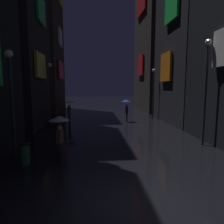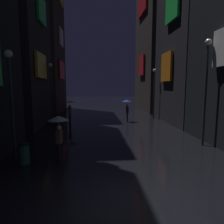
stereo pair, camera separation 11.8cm
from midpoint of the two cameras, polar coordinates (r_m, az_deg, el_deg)
ground_plane at (r=6.39m, az=7.97°, el=-24.73°), size 120.00×120.00×0.00m
building_left_far at (r=29.53m, az=-18.79°, el=23.93°), size 4.25×8.63×23.93m
building_right_far at (r=29.84m, az=12.77°, el=19.97°), size 4.25×8.99×19.89m
pedestrian_foreground_left_clear at (r=18.46m, az=-11.60°, el=1.92°), size 0.90×0.90×2.12m
pedestrian_far_right_blue at (r=19.00m, az=4.43°, el=2.21°), size 0.90×0.90×2.12m
pedestrian_midstreet_left_clear at (r=9.03m, az=-14.63°, el=-3.83°), size 0.90×0.90×2.12m
streetlamp_left_far at (r=18.73m, az=-16.81°, el=7.11°), size 0.36×0.36×5.41m
streetlamp_left_near at (r=10.22m, az=-26.64°, el=5.38°), size 0.36×0.36×5.00m
streetlamp_right_far at (r=21.17m, az=12.12°, el=6.88°), size 0.36×0.36×5.14m
streetlamp_right_near at (r=12.39m, az=25.54°, el=8.03°), size 0.36×0.36×5.94m
trash_bin at (r=9.70m, az=-23.48°, el=-10.76°), size 0.46×0.46×0.93m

